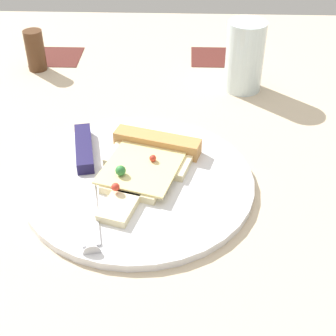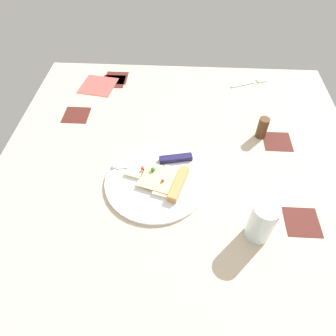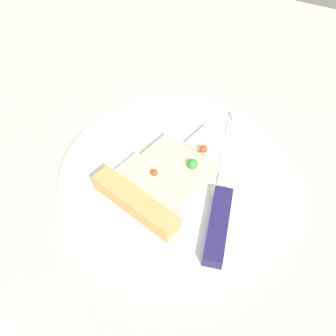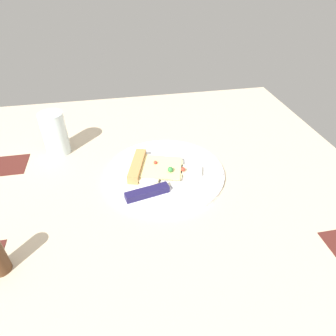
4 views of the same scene
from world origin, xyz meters
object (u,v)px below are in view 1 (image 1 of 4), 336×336
at_px(drinking_glass, 245,56).
at_px(pepper_shaker, 35,50).
at_px(plate, 139,182).
at_px(pizza_slice, 146,162).
at_px(knife, 86,169).

bearing_deg(drinking_glass, pepper_shaker, 170.66).
relative_size(plate, pizza_slice, 1.55).
relative_size(plate, knife, 1.23).
distance_m(pizza_slice, knife, 0.08).
relative_size(pizza_slice, drinking_glass, 1.62).
bearing_deg(knife, plate, 159.82).
relative_size(drinking_glass, pepper_shaker, 1.60).
bearing_deg(pepper_shaker, drinking_glass, -9.34).
distance_m(drinking_glass, pepper_shaker, 0.37).
distance_m(pizza_slice, pepper_shaker, 0.38).
bearing_deg(pizza_slice, pepper_shaker, -37.67).
height_order(pizza_slice, pepper_shaker, pepper_shaker).
bearing_deg(drinking_glass, pizza_slice, -120.94).
bearing_deg(pepper_shaker, plate, -57.06).
relative_size(knife, drinking_glass, 2.05).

